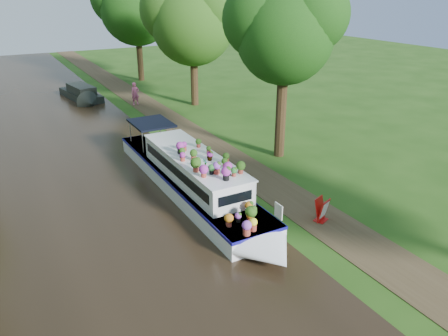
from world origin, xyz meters
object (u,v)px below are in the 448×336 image
plant_boat (195,177)px  pedestrian_pink (135,94)px  sandwich_board (322,211)px  second_boat (82,94)px

plant_boat → pedestrian_pink: size_ratio=8.04×
sandwich_board → pedestrian_pink: 20.77m
second_boat → plant_boat: bearing=-97.6°
plant_boat → second_boat: plant_boat is taller
plant_boat → sandwich_board: plant_boat is taller
second_boat → pedestrian_pink: 4.96m
plant_boat → sandwich_board: (3.33, -4.41, -0.41)m
second_boat → pedestrian_pink: pedestrian_pink is taller
second_boat → pedestrian_pink: size_ratio=3.68×
plant_boat → sandwich_board: size_ratio=14.71×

